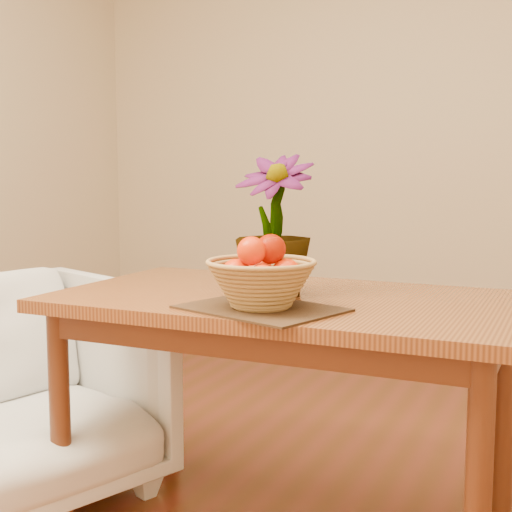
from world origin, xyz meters
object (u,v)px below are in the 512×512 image
at_px(table, 286,323).
at_px(potted_plant, 274,225).
at_px(wicker_basket, 261,285).
at_px(armchair, 18,380).

height_order(table, potted_plant, potted_plant).
height_order(table, wicker_basket, wicker_basket).
bearing_deg(potted_plant, armchair, -170.65).
distance_m(wicker_basket, potted_plant, 0.29).
xyz_separation_m(table, potted_plant, (-0.04, 0.00, 0.30)).
bearing_deg(table, armchair, -168.93).
relative_size(potted_plant, armchair, 0.52).
bearing_deg(table, potted_plant, 177.09).
bearing_deg(armchair, potted_plant, -56.83).
bearing_deg(table, wicker_basket, -84.85).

